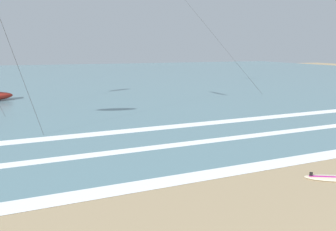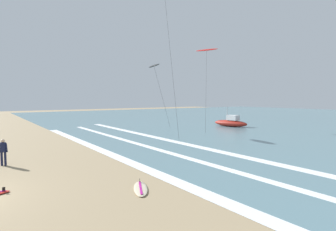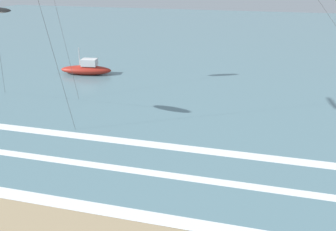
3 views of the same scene
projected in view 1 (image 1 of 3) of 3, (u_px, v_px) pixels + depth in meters
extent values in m
cube|color=slate|center=(99.00, 76.00, 52.48)|extent=(140.00, 90.00, 0.01)
cube|color=white|center=(201.00, 176.00, 11.11)|extent=(42.51, 0.85, 0.01)
cube|color=white|center=(212.00, 141.00, 15.39)|extent=(51.39, 0.64, 0.01)
cube|color=white|center=(183.00, 126.00, 18.40)|extent=(55.45, 0.88, 0.01)
ellipsoid|color=beige|center=(333.00, 178.00, 10.86)|extent=(2.15, 1.46, 0.09)
cube|color=#BF198C|center=(334.00, 177.00, 10.84)|extent=(1.65, 0.88, 0.01)
cube|color=black|center=(311.00, 174.00, 10.91)|extent=(0.11, 0.07, 0.16)
cylinder|color=#333333|center=(205.00, 24.00, 30.06)|extent=(11.71, 5.31, 14.66)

